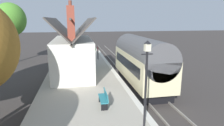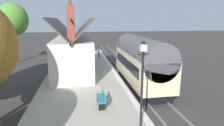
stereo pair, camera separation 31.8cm
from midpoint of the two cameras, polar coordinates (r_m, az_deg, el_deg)
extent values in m
plane|color=#383330|center=(17.25, 5.82, -6.57)|extent=(160.00, 160.00, 0.00)
cube|color=#A39B8C|center=(16.52, -8.26, -5.79)|extent=(32.00, 6.31, 0.95)
cube|color=beige|center=(16.69, 1.97, -3.73)|extent=(32.00, 0.36, 0.02)
cube|color=gray|center=(17.71, 10.91, -5.98)|extent=(52.00, 0.08, 0.14)
cube|color=gray|center=(17.28, 6.40, -6.31)|extent=(52.00, 0.08, 0.14)
cube|color=black|center=(17.06, 9.11, -5.65)|extent=(7.95, 2.29, 0.70)
cube|color=beige|center=(16.65, 9.29, -0.75)|extent=(8.64, 2.70, 2.30)
cylinder|color=#515154|center=(16.42, 9.43, 3.15)|extent=(8.64, 2.65, 2.65)
cube|color=black|center=(16.20, 4.75, 0.04)|extent=(7.35, 0.03, 0.80)
cylinder|color=black|center=(19.42, 6.67, -3.28)|extent=(0.70, 2.16, 0.70)
cylinder|color=black|center=(14.78, 12.34, -8.76)|extent=(0.70, 2.16, 0.70)
cube|color=black|center=(20.63, 5.46, 3.14)|extent=(0.04, 2.16, 0.90)
cylinder|color=#F2EDCC|center=(20.84, 5.38, 0.50)|extent=(0.06, 0.24, 0.24)
cube|color=red|center=(20.98, 5.33, -0.69)|extent=(0.16, 2.56, 0.24)
cube|color=silver|center=(17.52, -11.11, 2.10)|extent=(7.87, 3.28, 3.14)
cube|color=#47423D|center=(17.23, -8.70, 10.15)|extent=(8.37, 1.88, 1.96)
cube|color=#47423D|center=(17.28, -14.22, 9.92)|extent=(8.37, 1.88, 1.96)
cylinder|color=#47423D|center=(17.22, -11.59, 12.89)|extent=(8.37, 0.16, 0.16)
cube|color=brown|center=(14.71, -11.81, 11.46)|extent=(0.56, 0.56, 2.67)
cylinder|color=brown|center=(14.76, -12.09, 17.35)|extent=(0.24, 0.24, 0.36)
cube|color=teal|center=(19.07, -5.96, 1.54)|extent=(0.90, 0.06, 2.10)
cube|color=teal|center=(17.57, -5.71, 2.74)|extent=(0.80, 0.05, 1.10)
cube|color=teal|center=(20.33, -6.27, 4.10)|extent=(0.80, 0.05, 1.10)
cube|color=#26727F|center=(10.84, -2.59, -10.67)|extent=(1.40, 0.41, 0.06)
cube|color=#26727F|center=(10.77, -1.64, -9.50)|extent=(1.40, 0.11, 0.40)
cube|color=black|center=(10.43, -2.21, -13.05)|extent=(0.06, 0.36, 0.44)
cube|color=black|center=(11.44, -2.92, -10.62)|extent=(0.06, 0.36, 0.44)
cone|color=gray|center=(27.87, -4.63, 3.38)|extent=(0.45, 0.45, 0.38)
cylinder|color=gray|center=(27.90, -4.63, 3.05)|extent=(0.25, 0.25, 0.06)
ellipsoid|color=#2D7233|center=(27.81, -4.65, 4.16)|extent=(0.56, 0.56, 0.48)
cone|color=#DE6249|center=(27.78, -4.65, 4.57)|extent=(0.11, 0.11, 0.22)
cylinder|color=black|center=(8.43, 10.11, -8.26)|extent=(0.10, 0.10, 3.54)
cylinder|color=black|center=(8.00, 10.57, 2.62)|extent=(0.05, 0.50, 0.05)
cube|color=beige|center=(7.95, 10.65, 4.68)|extent=(0.24, 0.24, 0.32)
cone|color=black|center=(7.92, 10.72, 6.26)|extent=(0.32, 0.32, 0.14)
cylinder|color=black|center=(23.13, -3.52, 2.33)|extent=(0.06, 0.06, 1.10)
cylinder|color=black|center=(23.71, -3.68, 2.59)|extent=(0.06, 0.06, 1.10)
cube|color=maroon|center=(23.29, -3.63, 4.33)|extent=(0.90, 0.06, 0.44)
cube|color=black|center=(23.29, -3.63, 4.33)|extent=(0.96, 0.03, 0.50)
cylinder|color=#4C3828|center=(29.10, -26.87, 4.42)|extent=(0.32, 0.32, 4.28)
ellipsoid|color=#4C8C2D|center=(28.88, -27.62, 11.61)|extent=(4.38, 3.95, 4.35)
camera|label=1|loc=(0.16, -89.46, 0.12)|focal=30.14mm
camera|label=2|loc=(0.16, 90.54, -0.12)|focal=30.14mm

